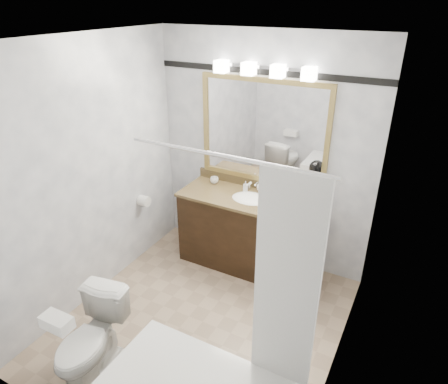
# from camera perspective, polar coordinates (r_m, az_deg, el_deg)

# --- Properties ---
(room) EXTENTS (2.42, 2.62, 2.52)m
(room) POSITION_cam_1_polar(r_m,az_deg,el_deg) (3.22, -3.62, -1.88)
(room) COLOR tan
(room) RESTS_ON ground
(vanity) EXTENTS (1.53, 0.58, 0.97)m
(vanity) POSITION_cam_1_polar(r_m,az_deg,el_deg) (4.40, 3.61, -5.63)
(vanity) COLOR black
(vanity) RESTS_ON ground
(mirror) EXTENTS (1.40, 0.04, 1.10)m
(mirror) POSITION_cam_1_polar(r_m,az_deg,el_deg) (4.18, 5.57, 8.53)
(mirror) COLOR #A98E4C
(mirror) RESTS_ON room
(vanity_light_bar) EXTENTS (1.02, 0.14, 0.12)m
(vanity_light_bar) POSITION_cam_1_polar(r_m,az_deg,el_deg) (3.98, 5.65, 17.03)
(vanity_light_bar) COLOR silver
(vanity_light_bar) RESTS_ON room
(accent_stripe) EXTENTS (2.40, 0.01, 0.06)m
(accent_stripe) POSITION_cam_1_polar(r_m,az_deg,el_deg) (4.05, 6.01, 16.69)
(accent_stripe) COLOR black
(accent_stripe) RESTS_ON room
(tp_roll) EXTENTS (0.11, 0.12, 0.12)m
(tp_roll) POSITION_cam_1_polar(r_m,az_deg,el_deg) (4.55, -11.36, -1.27)
(tp_roll) COLOR white
(tp_roll) RESTS_ON room
(toilet) EXTENTS (0.50, 0.74, 0.69)m
(toilet) POSITION_cam_1_polar(r_m,az_deg,el_deg) (3.48, -18.62, -19.51)
(toilet) COLOR white
(toilet) RESTS_ON ground
(tissue_box) EXTENTS (0.23, 0.13, 0.09)m
(tissue_box) POSITION_cam_1_polar(r_m,az_deg,el_deg) (3.12, -22.78, -16.78)
(tissue_box) COLOR white
(tissue_box) RESTS_ON toilet
(coffee_maker) EXTENTS (0.19, 0.24, 0.36)m
(coffee_maker) POSITION_cam_1_polar(r_m,az_deg,el_deg) (3.99, 11.21, 0.03)
(coffee_maker) COLOR black
(coffee_maker) RESTS_ON vanity
(cup_left) EXTENTS (0.10, 0.10, 0.07)m
(cup_left) POSITION_cam_1_polar(r_m,az_deg,el_deg) (4.52, -1.39, 1.70)
(cup_left) COLOR white
(cup_left) RESTS_ON vanity
(soap_bottle_a) EXTENTS (0.06, 0.06, 0.11)m
(soap_bottle_a) POSITION_cam_1_polar(r_m,az_deg,el_deg) (4.34, 3.10, 0.85)
(soap_bottle_a) COLOR white
(soap_bottle_a) RESTS_ON vanity
(soap_bottle_b) EXTENTS (0.07, 0.07, 0.09)m
(soap_bottle_b) POSITION_cam_1_polar(r_m,az_deg,el_deg) (4.22, 7.70, -0.31)
(soap_bottle_b) COLOR white
(soap_bottle_b) RESTS_ON vanity
(soap_bar) EXTENTS (0.08, 0.06, 0.02)m
(soap_bar) POSITION_cam_1_polar(r_m,az_deg,el_deg) (4.25, 5.87, -0.48)
(soap_bar) COLOR beige
(soap_bar) RESTS_ON vanity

